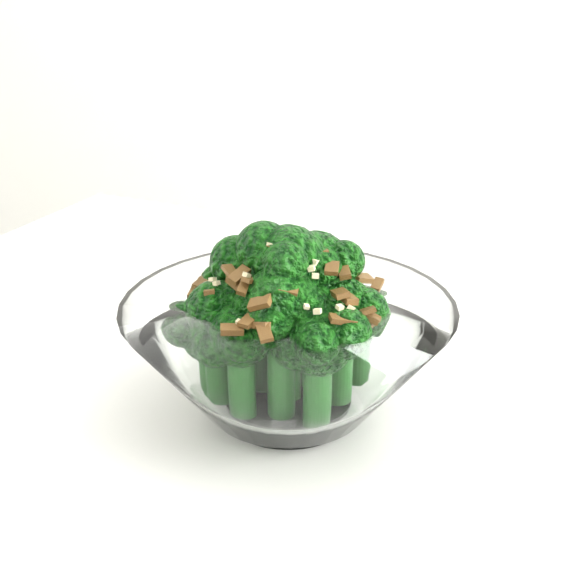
# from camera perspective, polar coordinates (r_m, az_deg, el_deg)

# --- Properties ---
(broccoli_dish) EXTENTS (0.20, 0.20, 0.13)m
(broccoli_dish) POSITION_cam_1_polar(r_m,az_deg,el_deg) (0.50, -0.11, -3.93)
(broccoli_dish) COLOR white
(broccoli_dish) RESTS_ON table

